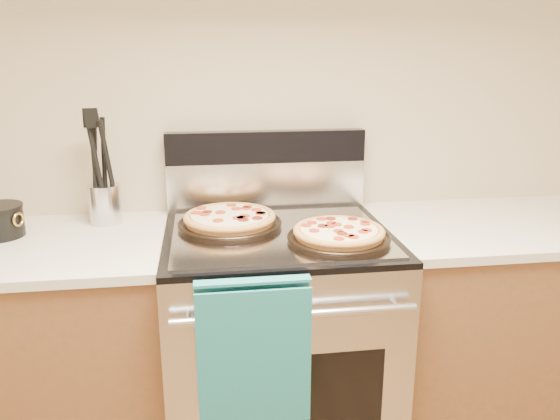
{
  "coord_description": "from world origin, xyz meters",
  "views": [
    {
      "loc": [
        -0.24,
        -0.09,
        1.51
      ],
      "look_at": [
        -0.01,
        1.55,
        1.03
      ],
      "focal_mm": 35.0,
      "sensor_mm": 36.0,
      "label": 1
    }
  ],
  "objects": [
    {
      "name": "countertop_right",
      "position": [
        0.88,
        1.68,
        0.9
      ],
      "size": [
        1.02,
        0.64,
        0.03
      ],
      "primitive_type": "cube",
      "color": "beige",
      "rests_on": "cabinet_right"
    },
    {
      "name": "oven_handle",
      "position": [
        0.0,
        1.27,
        0.8
      ],
      "size": [
        0.7,
        0.03,
        0.03
      ],
      "primitive_type": "cylinder",
      "rotation": [
        0.0,
        1.57,
        0.0
      ],
      "color": "silver",
      "rests_on": "range_body"
    },
    {
      "name": "oven_window",
      "position": [
        0.0,
        1.31,
        0.45
      ],
      "size": [
        0.56,
        0.01,
        0.4
      ],
      "primitive_type": "cube",
      "color": "black",
      "rests_on": "range_body"
    },
    {
      "name": "pepperoni_pizza_back",
      "position": [
        -0.16,
        1.72,
        0.95
      ],
      "size": [
        0.37,
        0.37,
        0.05
      ],
      "primitive_type": null,
      "rotation": [
        0.0,
        0.0,
        -0.04
      ],
      "color": "#BA7A38",
      "rests_on": "foil_sheet"
    },
    {
      "name": "backsplash_upper",
      "position": [
        0.0,
        1.96,
        1.16
      ],
      "size": [
        0.76,
        0.06,
        0.12
      ],
      "primitive_type": "cube",
      "color": "black",
      "rests_on": "backsplash_lower"
    },
    {
      "name": "foil_sheet",
      "position": [
        0.0,
        1.62,
        0.92
      ],
      "size": [
        0.7,
        0.55,
        0.01
      ],
      "primitive_type": "cube",
      "color": "gray",
      "rests_on": "cooktop"
    },
    {
      "name": "utensil_crock",
      "position": [
        -0.6,
        1.88,
        0.98
      ],
      "size": [
        0.14,
        0.14,
        0.14
      ],
      "primitive_type": "cylinder",
      "rotation": [
        0.0,
        0.0,
        0.28
      ],
      "color": "silver",
      "rests_on": "countertop_left"
    },
    {
      "name": "dish_towel",
      "position": [
        -0.12,
        1.27,
        0.7
      ],
      "size": [
        0.32,
        0.05,
        0.42
      ],
      "primitive_type": null,
      "color": "#1B8B79",
      "rests_on": "oven_handle"
    },
    {
      "name": "cooktop",
      "position": [
        0.0,
        1.65,
        0.91
      ],
      "size": [
        0.76,
        0.68,
        0.02
      ],
      "primitive_type": "cube",
      "color": "black",
      "rests_on": "range_body"
    },
    {
      "name": "wall_back",
      "position": [
        0.0,
        2.0,
        1.35
      ],
      "size": [
        4.0,
        0.0,
        4.0
      ],
      "primitive_type": "plane",
      "rotation": [
        1.57,
        0.0,
        0.0
      ],
      "color": "#C2B18C",
      "rests_on": "ground"
    },
    {
      "name": "cabinet_left",
      "position": [
        -0.88,
        1.68,
        0.44
      ],
      "size": [
        1.0,
        0.62,
        0.88
      ],
      "primitive_type": "cube",
      "color": "brown",
      "rests_on": "ground"
    },
    {
      "name": "cabinet_right",
      "position": [
        0.88,
        1.68,
        0.44
      ],
      "size": [
        1.0,
        0.62,
        0.88
      ],
      "primitive_type": "cube",
      "color": "brown",
      "rests_on": "ground"
    },
    {
      "name": "backsplash_lower",
      "position": [
        0.0,
        1.96,
        1.01
      ],
      "size": [
        0.76,
        0.06,
        0.18
      ],
      "primitive_type": "cube",
      "color": "silver",
      "rests_on": "cooktop"
    },
    {
      "name": "pepperoni_pizza_front",
      "position": [
        0.18,
        1.52,
        0.95
      ],
      "size": [
        0.4,
        0.4,
        0.04
      ],
      "primitive_type": null,
      "rotation": [
        0.0,
        0.0,
        -0.27
      ],
      "color": "#BA7A38",
      "rests_on": "foil_sheet"
    },
    {
      "name": "countertop_left",
      "position": [
        -0.88,
        1.68,
        0.9
      ],
      "size": [
        1.02,
        0.64,
        0.03
      ],
      "primitive_type": "cube",
      "color": "beige",
      "rests_on": "cabinet_left"
    },
    {
      "name": "range_body",
      "position": [
        0.0,
        1.65,
        0.45
      ],
      "size": [
        0.76,
        0.68,
        0.9
      ],
      "primitive_type": "cube",
      "color": "#B7B7BC",
      "rests_on": "ground"
    }
  ]
}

